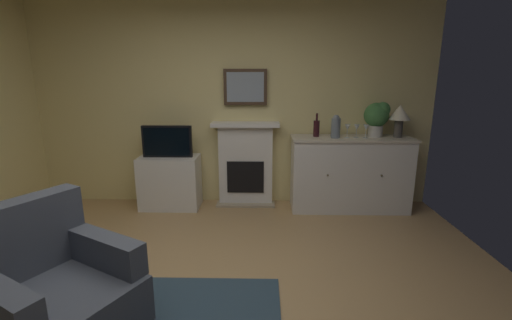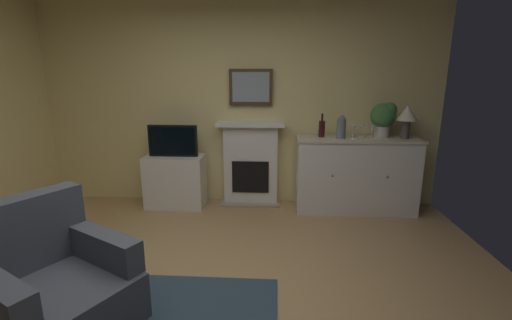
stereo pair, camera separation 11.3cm
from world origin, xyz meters
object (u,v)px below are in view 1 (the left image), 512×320
(wine_glass_right, at_px, (366,128))
(potted_plant_small, at_px, (377,116))
(framed_picture, at_px, (245,87))
(tv_set, at_px, (167,141))
(armchair, at_px, (52,290))
(tv_cabinet, at_px, (170,182))
(fireplace_unit, at_px, (246,164))
(sideboard_cabinet, at_px, (350,174))
(vase_decorative, at_px, (336,127))
(wine_bottle, at_px, (316,128))
(table_lamp, at_px, (400,115))
(wine_glass_left, at_px, (347,128))
(wine_glass_center, at_px, (357,128))

(wine_glass_right, bearing_deg, potted_plant_small, 32.74)
(framed_picture, relative_size, tv_set, 0.89)
(framed_picture, xyz_separation_m, armchair, (-1.07, -2.59, -1.16))
(framed_picture, xyz_separation_m, tv_set, (-0.98, -0.23, -0.66))
(tv_cabinet, xyz_separation_m, armchair, (-0.10, -2.39, 0.04))
(fireplace_unit, distance_m, wine_glass_right, 1.58)
(framed_picture, height_order, tv_cabinet, framed_picture)
(tv_set, height_order, armchair, tv_set)
(framed_picture, bearing_deg, sideboard_cabinet, -9.49)
(tv_set, height_order, potted_plant_small, potted_plant_small)
(potted_plant_small, bearing_deg, fireplace_unit, 175.38)
(vase_decorative, relative_size, armchair, 0.26)
(fireplace_unit, relative_size, potted_plant_small, 2.56)
(wine_bottle, relative_size, armchair, 0.27)
(table_lamp, bearing_deg, fireplace_unit, 174.64)
(fireplace_unit, height_order, armchair, fireplace_unit)
(potted_plant_small, bearing_deg, table_lamp, -10.12)
(tv_set, xyz_separation_m, potted_plant_small, (2.61, 0.05, 0.32))
(potted_plant_small, bearing_deg, sideboard_cabinet, -171.46)
(wine_glass_right, bearing_deg, wine_glass_left, 175.29)
(sideboard_cabinet, bearing_deg, fireplace_unit, 172.42)
(wine_glass_center, height_order, vase_decorative, vase_decorative)
(fireplace_unit, relative_size, wine_glass_right, 6.67)
(wine_glass_left, bearing_deg, vase_decorative, -174.62)
(table_lamp, height_order, armchair, table_lamp)
(wine_glass_right, distance_m, tv_cabinet, 2.56)
(fireplace_unit, height_order, table_lamp, table_lamp)
(framed_picture, xyz_separation_m, wine_glass_center, (1.37, -0.26, -0.48))
(tv_cabinet, distance_m, tv_set, 0.54)
(wine_bottle, relative_size, tv_set, 0.47)
(table_lamp, distance_m, tv_cabinet, 2.99)
(wine_glass_left, bearing_deg, fireplace_unit, 170.37)
(fireplace_unit, xyz_separation_m, potted_plant_small, (1.63, -0.13, 0.65))
(tv_cabinet, bearing_deg, framed_picture, 12.01)
(fireplace_unit, xyz_separation_m, vase_decorative, (1.11, -0.23, 0.53))
(tv_cabinet, bearing_deg, table_lamp, -0.30)
(armchair, bearing_deg, wine_bottle, 50.88)
(wine_glass_right, bearing_deg, sideboard_cabinet, 159.69)
(wine_glass_left, relative_size, potted_plant_small, 0.38)
(vase_decorative, distance_m, potted_plant_small, 0.54)
(vase_decorative, relative_size, tv_cabinet, 0.37)
(wine_glass_center, xyz_separation_m, tv_cabinet, (-2.34, 0.05, -0.72))
(wine_glass_center, bearing_deg, sideboard_cabinet, 132.85)
(wine_glass_right, bearing_deg, tv_set, 178.92)
(tv_cabinet, relative_size, armchair, 0.70)
(sideboard_cabinet, distance_m, tv_cabinet, 2.31)
(wine_bottle, height_order, wine_glass_left, wine_bottle)
(wine_glass_right, relative_size, armchair, 0.15)
(framed_picture, bearing_deg, wine_glass_right, -10.61)
(wine_glass_center, xyz_separation_m, tv_set, (-2.34, 0.03, -0.18))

